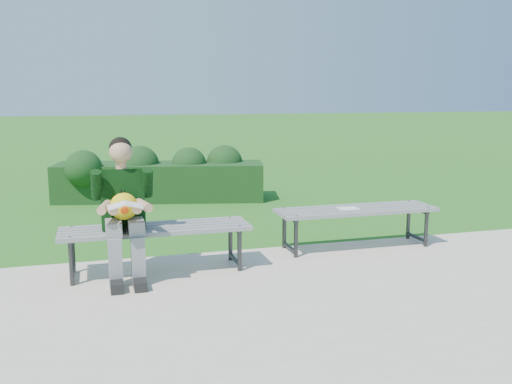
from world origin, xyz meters
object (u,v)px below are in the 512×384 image
at_px(hedge, 160,176).
at_px(bench_left, 156,232).
at_px(bench_right, 356,213).
at_px(seated_boy, 123,205).
at_px(paper_sheet, 348,208).

relative_size(hedge, bench_left, 1.92).
distance_m(bench_right, seated_boy, 2.59).
height_order(bench_left, paper_sheet, bench_left).
bearing_deg(paper_sheet, bench_right, -0.00).
xyz_separation_m(bench_left, paper_sheet, (2.15, 0.29, 0.06)).
height_order(seated_boy, paper_sheet, seated_boy).
relative_size(seated_boy, paper_sheet, 5.73).
xyz_separation_m(hedge, paper_sheet, (1.65, -3.64, 0.08)).
relative_size(hedge, seated_boy, 2.62).
bearing_deg(seated_boy, hedge, 78.86).
relative_size(bench_right, paper_sheet, 7.84).
relative_size(hedge, bench_right, 1.92).
bearing_deg(paper_sheet, hedge, 114.46).
bearing_deg(bench_right, paper_sheet, 180.00).
bearing_deg(seated_boy, bench_left, 17.76).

